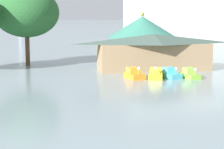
# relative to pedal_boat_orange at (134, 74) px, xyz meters

# --- Properties ---
(pedal_boat_orange) EXTENTS (2.11, 3.19, 1.56)m
(pedal_boat_orange) POSITION_rel_pedal_boat_orange_xyz_m (0.00, 0.00, 0.00)
(pedal_boat_orange) COLOR orange
(pedal_boat_orange) RESTS_ON ground
(pedal_boat_yellow) EXTENTS (2.26, 2.73, 1.60)m
(pedal_boat_yellow) POSITION_rel_pedal_boat_orange_xyz_m (2.40, -0.82, 0.01)
(pedal_boat_yellow) COLOR yellow
(pedal_boat_yellow) RESTS_ON ground
(pedal_boat_cyan) EXTENTS (2.21, 2.99, 1.40)m
(pedal_boat_cyan) POSITION_rel_pedal_boat_orange_xyz_m (4.40, -0.25, -0.03)
(pedal_boat_cyan) COLOR #4CB7CC
(pedal_boat_cyan) RESTS_ON ground
(pedal_boat_lime) EXTENTS (1.79, 2.88, 1.39)m
(pedal_boat_lime) POSITION_rel_pedal_boat_orange_xyz_m (6.63, -0.94, -0.03)
(pedal_boat_lime) COLOR #8CCC3F
(pedal_boat_lime) RESTS_ON ground
(boathouse) EXTENTS (16.32, 5.75, 4.96)m
(boathouse) POSITION_rel_pedal_boat_orange_xyz_m (4.39, 6.78, 2.07)
(boathouse) COLOR #9E7F5B
(boathouse) RESTS_ON ground
(green_roof_pavilion) EXTENTS (12.24, 12.24, 8.09)m
(green_roof_pavilion) POSITION_rel_pedal_boat_orange_xyz_m (6.42, 20.73, 3.66)
(green_roof_pavilion) COLOR #993328
(green_roof_pavilion) RESTS_ON ground
(shoreline_tree_mid) EXTENTS (9.76, 9.76, 11.61)m
(shoreline_tree_mid) POSITION_rel_pedal_boat_orange_xyz_m (-12.86, 15.22, 7.38)
(shoreline_tree_mid) COLOR brown
(shoreline_tree_mid) RESTS_ON ground
(background_building_block) EXTENTS (31.44, 19.47, 21.05)m
(background_building_block) POSITION_rel_pedal_boat_orange_xyz_m (30.72, 68.58, 10.02)
(background_building_block) COLOR silver
(background_building_block) RESTS_ON ground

